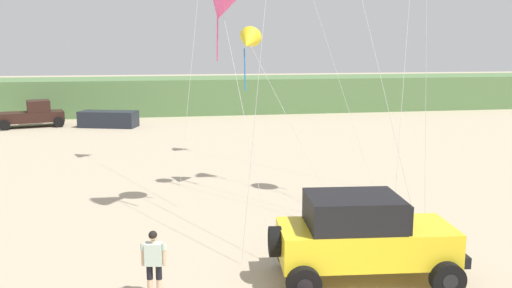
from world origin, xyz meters
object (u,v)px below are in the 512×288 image
person_watching (154,260)px  distant_pickup (33,114)px  jeep (363,236)px  distant_sedan (108,119)px  kite_pink_ribbon (249,42)px  kite_blue_swept (221,5)px

person_watching → distant_pickup: bearing=106.5°
jeep → person_watching: 5.25m
distant_pickup → distant_sedan: bearing=-11.7°
person_watching → distant_sedan: bearing=96.7°
kite_pink_ribbon → kite_blue_swept: 3.21m
jeep → distant_pickup: (-14.21, 30.23, -0.26)m
kite_blue_swept → jeep: bearing=-66.7°
person_watching → kite_blue_swept: 9.40m
distant_sedan → jeep: bearing=-55.7°
jeep → person_watching: jeep is taller
person_watching → kite_pink_ribbon: 11.17m
kite_pink_ribbon → kite_blue_swept: (-1.38, -2.65, 1.18)m
jeep → distant_sedan: jeep is taller
distant_pickup → person_watching: bearing=-73.5°
kite_pink_ribbon → kite_blue_swept: bearing=-117.5°
person_watching → kite_pink_ribbon: bearing=67.1°
distant_pickup → kite_pink_ribbon: kite_pink_ribbon is taller
person_watching → kite_blue_swept: bearing=69.1°
jeep → person_watching: size_ratio=2.97×
distant_sedan → kite_blue_swept: kite_blue_swept is taller
jeep → kite_blue_swept: (-2.78, 6.46, 6.11)m
kite_pink_ribbon → person_watching: bearing=-112.9°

